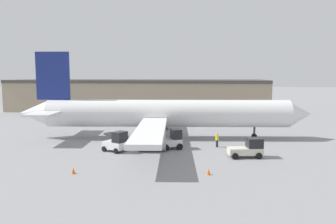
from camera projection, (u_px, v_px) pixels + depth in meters
The scene contains 9 objects.
ground_plane at pixel (168, 138), 45.20m from camera, with size 400.00×400.00×0.00m, color gray.
terminal_building at pixel (138, 95), 81.03m from camera, with size 61.03×17.83×7.53m.
airplane at pixel (161, 114), 44.84m from camera, with size 40.13×37.04×11.82m.
ground_crew_worker at pixel (217, 139), 39.56m from camera, with size 0.38×0.38×1.75m.
baggage_tug at pixel (248, 149), 34.59m from camera, with size 3.77×2.34×2.08m.
belt_loader_truck at pixel (117, 142), 37.29m from camera, with size 3.08×2.84×2.34m.
pushback_tug at pixel (172, 140), 38.60m from camera, with size 2.99×2.69×2.33m.
safety_cone_near at pixel (209, 172), 28.60m from camera, with size 0.36×0.36×0.55m.
safety_cone_far at pixel (73, 171), 28.91m from camera, with size 0.36×0.36×0.55m.
Camera 1 is at (5.60, -44.15, 8.71)m, focal length 35.00 mm.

